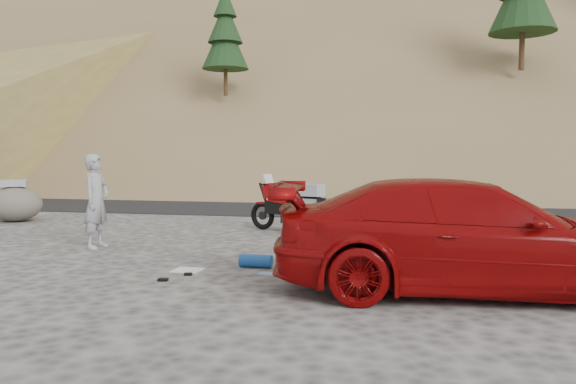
% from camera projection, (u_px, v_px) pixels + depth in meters
% --- Properties ---
extents(ground, '(140.00, 140.00, 0.00)m').
position_uv_depth(ground, '(185.00, 252.00, 9.72)').
color(ground, '#42403D').
rests_on(ground, ground).
extents(road, '(120.00, 7.00, 0.05)m').
position_uv_depth(road, '(293.00, 206.00, 18.49)').
color(road, black).
rests_on(road, ground).
extents(hillside, '(120.00, 73.00, 46.72)m').
position_uv_depth(hillside, '(369.00, 46.00, 48.80)').
color(hillside, brown).
rests_on(hillside, ground).
extents(motorcycle, '(2.02, 1.08, 1.27)m').
position_uv_depth(motorcycle, '(294.00, 208.00, 12.10)').
color(motorcycle, black).
rests_on(motorcycle, ground).
extents(man, '(0.41, 0.62, 1.70)m').
position_uv_depth(man, '(97.00, 248.00, 10.14)').
color(man, '#9A9A9F').
rests_on(man, ground).
extents(red_car, '(4.98, 2.49, 1.39)m').
position_uv_depth(red_car, '(468.00, 292.00, 6.91)').
color(red_car, maroon).
rests_on(red_car, ground).
extents(boulder, '(1.67, 1.54, 1.07)m').
position_uv_depth(boulder, '(15.00, 203.00, 14.12)').
color(boulder, '#56524A').
rests_on(boulder, ground).
extents(gear_white_cloth, '(0.42, 0.38, 0.01)m').
position_uv_depth(gear_white_cloth, '(188.00, 270.00, 8.16)').
color(gear_white_cloth, white).
rests_on(gear_white_cloth, ground).
extents(gear_blue_mat, '(0.49, 0.20, 0.20)m').
position_uv_depth(gear_blue_mat, '(256.00, 261.00, 8.38)').
color(gear_blue_mat, '#1B53A3').
rests_on(gear_blue_mat, ground).
extents(gear_bottle, '(0.11, 0.11, 0.23)m').
position_uv_depth(gear_bottle, '(327.00, 263.00, 8.18)').
color(gear_bottle, '#1B53A3').
rests_on(gear_bottle, ground).
extents(gear_funnel, '(0.15, 0.15, 0.18)m').
position_uv_depth(gear_funnel, '(416.00, 276.00, 7.37)').
color(gear_funnel, red).
rests_on(gear_funnel, ground).
extents(gear_glove_a, '(0.13, 0.10, 0.04)m').
position_uv_depth(gear_glove_a, '(163.00, 280.00, 7.49)').
color(gear_glove_a, black).
rests_on(gear_glove_a, ground).
extents(gear_glove_b, '(0.12, 0.09, 0.03)m').
position_uv_depth(gear_glove_b, '(188.00, 274.00, 7.84)').
color(gear_glove_b, black).
rests_on(gear_glove_b, ground).
extents(gear_blue_cloth, '(0.31, 0.26, 0.01)m').
position_uv_depth(gear_blue_cloth, '(268.00, 274.00, 7.92)').
color(gear_blue_cloth, '#8199C8').
rests_on(gear_blue_cloth, ground).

